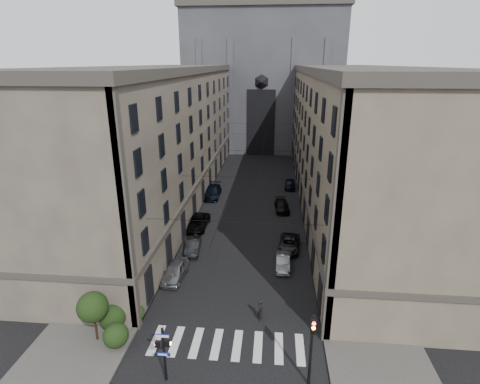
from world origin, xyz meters
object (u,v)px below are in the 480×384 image
(gothic_tower, at_px, (264,69))
(traffic_light_right, at_px, (312,343))
(pedestrian_signal_left, at_px, (164,350))
(pedestrian, at_px, (261,310))
(car_left_midfar, at_px, (197,222))
(car_right_near, at_px, (283,262))
(car_right_midfar, at_px, (282,206))
(car_right_far, at_px, (290,184))
(car_right_midnear, at_px, (289,244))
(car_left_far, at_px, (212,192))
(car_left_midnear, at_px, (193,246))
(car_left_near, at_px, (175,271))

(gothic_tower, height_order, traffic_light_right, gothic_tower)
(pedestrian_signal_left, distance_m, pedestrian, 8.84)
(pedestrian_signal_left, distance_m, car_left_midfar, 23.36)
(traffic_light_right, relative_size, pedestrian, 2.87)
(car_right_near, distance_m, car_right_midfar, 15.33)
(car_right_far, bearing_deg, car_right_midfar, -95.87)
(gothic_tower, distance_m, car_right_midnear, 57.62)
(car_right_far, bearing_deg, car_right_midnear, -89.76)
(traffic_light_right, xyz_separation_m, car_right_far, (0.13, 39.41, -2.59))
(car_left_far, bearing_deg, pedestrian, -74.11)
(gothic_tower, bearing_deg, car_right_midnear, -84.87)
(pedestrian_signal_left, xyz_separation_m, car_right_far, (9.25, 39.83, -1.62))
(car_right_midnear, bearing_deg, pedestrian, -95.44)
(car_right_midnear, bearing_deg, car_right_midfar, 99.80)
(car_left_midfar, xyz_separation_m, car_right_midfar, (10.48, 6.85, -0.09))
(car_left_far, height_order, car_right_near, car_left_far)
(pedestrian_signal_left, bearing_deg, car_left_midnear, 96.24)
(traffic_light_right, bearing_deg, car_left_near, 135.47)
(car_right_midnear, bearing_deg, car_left_near, -140.95)
(traffic_light_right, relative_size, car_right_midfar, 1.14)
(car_left_midfar, height_order, car_left_far, car_left_far)
(car_right_midfar, distance_m, car_right_far, 9.93)
(car_right_far, bearing_deg, car_left_midfar, -123.11)
(car_left_midfar, relative_size, car_right_midfar, 1.19)
(car_left_midnear, bearing_deg, car_left_near, -101.29)
(car_left_midfar, bearing_deg, pedestrian_signal_left, -81.60)
(car_left_midnear, bearing_deg, car_right_midfar, 48.04)
(car_left_far, bearing_deg, car_right_far, 23.31)
(car_left_near, relative_size, pedestrian, 2.49)
(pedestrian_signal_left, distance_m, car_right_midfar, 31.05)
(car_left_near, xyz_separation_m, car_right_far, (11.68, 28.06, -0.07))
(car_left_midnear, distance_m, pedestrian, 13.07)
(car_left_near, bearing_deg, car_right_near, 18.59)
(traffic_light_right, relative_size, car_right_midnear, 1.10)
(traffic_light_right, xyz_separation_m, pedestrian, (-3.29, 6.08, -2.38))
(car_left_far, height_order, car_right_midnear, car_left_far)
(pedestrian_signal_left, bearing_deg, car_left_near, 101.66)
(car_right_midnear, xyz_separation_m, pedestrian, (-2.61, -12.16, 0.25))
(car_right_far, xyz_separation_m, pedestrian, (-3.42, -33.33, 0.21))
(car_left_midnear, xyz_separation_m, car_right_midnear, (10.30, 1.60, -0.02))
(car_left_midnear, relative_size, car_right_midnear, 0.87)
(car_right_near, bearing_deg, car_right_midnear, 80.90)
(car_left_midfar, relative_size, car_left_far, 0.95)
(car_left_near, relative_size, car_left_midfar, 0.83)
(car_left_far, bearing_deg, car_left_midnear, -88.43)
(gothic_tower, bearing_deg, car_left_far, -98.92)
(traffic_light_right, bearing_deg, car_right_far, 89.81)
(car_left_near, bearing_deg, pedestrian, -29.99)
(car_left_far, relative_size, car_right_near, 1.47)
(gothic_tower, bearing_deg, car_left_midnear, -95.45)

